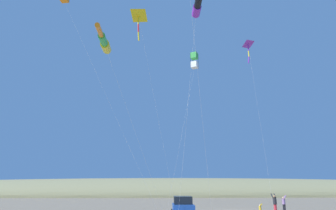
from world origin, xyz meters
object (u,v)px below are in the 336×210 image
at_px(person_adult_flyer, 275,202).
at_px(kite_windsock_long_streamer_left, 198,3).
at_px(person_child_grey_jacket, 260,209).
at_px(person_child_green_jacket, 284,202).
at_px(kite_delta_red_high_left, 138,17).
at_px(kite_windsock_blue_topmost, 104,43).
at_px(parked_car, 183,207).
at_px(kite_delta_white_trailing, 248,45).
at_px(kite_box_black_fish_shape, 194,61).

bearing_deg(person_adult_flyer, kite_windsock_long_streamer_left, -32.45).
xyz_separation_m(person_child_grey_jacket, kite_windsock_long_streamer_left, (12.70, -7.50, 13.57)).
relative_size(person_child_green_jacket, person_child_grey_jacket, 1.51).
bearing_deg(kite_windsock_long_streamer_left, person_child_grey_jacket, 149.44).
height_order(person_adult_flyer, person_child_grey_jacket, person_adult_flyer).
relative_size(person_adult_flyer, kite_delta_red_high_left, 0.11).
relative_size(person_adult_flyer, kite_windsock_blue_topmost, 0.13).
bearing_deg(person_child_green_jacket, kite_delta_red_high_left, -53.54).
bearing_deg(parked_car, person_child_green_jacket, 118.61).
distance_m(person_child_green_jacket, kite_windsock_blue_topmost, 27.54).
relative_size(person_child_grey_jacket, kite_delta_white_trailing, 0.06).
xyz_separation_m(kite_delta_red_high_left, kite_windsock_long_streamer_left, (6.09, 4.23, -2.70)).
distance_m(kite_box_black_fish_shape, kite_windsock_blue_topmost, 12.72).
bearing_deg(kite_delta_white_trailing, kite_windsock_long_streamer_left, -28.36).
distance_m(person_adult_flyer, kite_windsock_blue_topmost, 25.21).
relative_size(kite_delta_white_trailing, kite_windsock_blue_topmost, 1.31).
xyz_separation_m(person_child_grey_jacket, kite_box_black_fish_shape, (2.24, -6.29, 14.22)).
bearing_deg(person_adult_flyer, parked_car, -64.76).
distance_m(kite_delta_red_high_left, kite_windsock_long_streamer_left, 7.90).
bearing_deg(parked_car, kite_delta_red_high_left, -37.43).
bearing_deg(kite_windsock_blue_topmost, kite_windsock_long_streamer_left, 85.05).
xyz_separation_m(person_child_green_jacket, kite_windsock_blue_topmost, (17.78, -18.24, 10.46)).
bearing_deg(kite_windsock_blue_topmost, person_child_grey_jacket, 132.17).
bearing_deg(kite_delta_red_high_left, person_adult_flyer, 125.33).
bearing_deg(kite_windsock_blue_topmost, kite_box_black_fish_shape, 144.24).
xyz_separation_m(person_child_grey_jacket, kite_windsock_blue_topmost, (12.18, -13.45, 10.78)).
relative_size(parked_car, kite_box_black_fish_shape, 0.28).
bearing_deg(kite_windsock_long_streamer_left, kite_delta_white_trailing, 151.64).
bearing_deg(kite_delta_white_trailing, person_child_green_jacket, 117.89).
distance_m(parked_car, kite_windsock_blue_topmost, 16.33).
xyz_separation_m(person_child_grey_jacket, kite_delta_white_trailing, (-3.82, 1.42, 19.31)).
distance_m(parked_car, kite_windsock_long_streamer_left, 17.59).
bearing_deg(person_child_green_jacket, kite_delta_white_trailing, -62.11).
relative_size(person_adult_flyer, kite_windsock_long_streamer_left, 0.14).
relative_size(kite_box_black_fish_shape, kite_windsock_blue_topmost, 1.00).
bearing_deg(person_child_grey_jacket, person_adult_flyer, 141.85).
relative_size(kite_delta_red_high_left, kite_delta_white_trailing, 0.86).
bearing_deg(parked_car, kite_windsock_long_streamer_left, 0.16).
xyz_separation_m(person_child_green_jacket, kite_windsock_long_streamer_left, (18.30, -12.29, 13.25)).
distance_m(person_child_grey_jacket, kite_delta_red_high_left, 21.12).
bearing_deg(person_child_green_jacket, person_adult_flyer, -45.31).
xyz_separation_m(kite_delta_red_high_left, kite_windsock_blue_topmost, (5.58, -1.72, -5.49)).
distance_m(person_child_grey_jacket, kite_windsock_long_streamer_left, 20.04).
bearing_deg(kite_delta_white_trailing, kite_windsock_blue_topmost, -42.90).
height_order(kite_box_black_fish_shape, kite_windsock_blue_topmost, kite_box_black_fish_shape).
height_order(parked_car, kite_windsock_blue_topmost, kite_windsock_blue_topmost).
bearing_deg(kite_box_black_fish_shape, kite_windsock_blue_topmost, -35.76).
bearing_deg(parked_car, person_adult_flyer, 115.24).
relative_size(person_child_grey_jacket, kite_windsock_long_streamer_left, 0.08).
bearing_deg(kite_delta_white_trailing, parked_car, -61.12).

